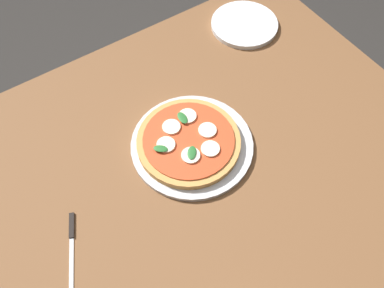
% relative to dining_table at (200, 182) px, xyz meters
% --- Properties ---
extents(ground_plane, '(6.00, 6.00, 0.00)m').
position_rel_dining_table_xyz_m(ground_plane, '(0.00, 0.00, -0.66)').
color(ground_plane, '#2D2B28').
extents(dining_table, '(1.20, 0.96, 0.77)m').
position_rel_dining_table_xyz_m(dining_table, '(0.00, 0.00, 0.00)').
color(dining_table, brown).
rests_on(dining_table, ground_plane).
extents(serving_tray, '(0.30, 0.30, 0.01)m').
position_rel_dining_table_xyz_m(serving_tray, '(-0.01, -0.05, 0.12)').
color(serving_tray, silver).
rests_on(serving_tray, dining_table).
extents(pizza, '(0.26, 0.26, 0.03)m').
position_rel_dining_table_xyz_m(pizza, '(0.00, -0.05, 0.13)').
color(pizza, tan).
rests_on(pizza, serving_tray).
extents(plate_white, '(0.20, 0.20, 0.01)m').
position_rel_dining_table_xyz_m(plate_white, '(-0.38, -0.32, 0.12)').
color(plate_white, white).
rests_on(plate_white, dining_table).
extents(knife, '(0.08, 0.16, 0.01)m').
position_rel_dining_table_xyz_m(knife, '(0.35, 0.01, 0.11)').
color(knife, black).
rests_on(knife, dining_table).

